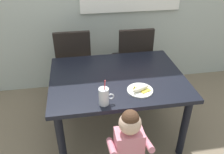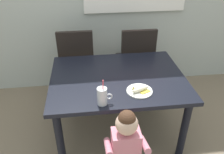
{
  "view_description": "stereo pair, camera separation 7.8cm",
  "coord_description": "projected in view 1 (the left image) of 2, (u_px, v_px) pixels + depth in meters",
  "views": [
    {
      "loc": [
        -0.37,
        -1.91,
        1.91
      ],
      "look_at": [
        -0.07,
        -0.1,
        0.77
      ],
      "focal_mm": 37.4,
      "sensor_mm": 36.0,
      "label": 1
    },
    {
      "loc": [
        -0.29,
        -1.92,
        1.91
      ],
      "look_at": [
        -0.07,
        -0.1,
        0.77
      ],
      "focal_mm": 37.4,
      "sensor_mm": 36.0,
      "label": 2
    }
  ],
  "objects": [
    {
      "name": "dining_chair_right",
      "position": [
        133.0,
        58.0,
        3.01
      ],
      "size": [
        0.44,
        0.44,
        0.96
      ],
      "rotation": [
        0.0,
        0.0,
        3.14
      ],
      "color": "black",
      "rests_on": "ground"
    },
    {
      "name": "dining_table",
      "position": [
        117.0,
        84.0,
        2.33
      ],
      "size": [
        1.3,
        1.0,
        0.71
      ],
      "color": "black",
      "rests_on": "ground"
    },
    {
      "name": "ground_plane",
      "position": [
        117.0,
        130.0,
        2.66
      ],
      "size": [
        24.0,
        24.0,
        0.0
      ],
      "primitive_type": "plane",
      "color": "#7A6B56"
    },
    {
      "name": "milk_cup",
      "position": [
        104.0,
        97.0,
        1.88
      ],
      "size": [
        0.13,
        0.08,
        0.25
      ],
      "color": "silver",
      "rests_on": "dining_table"
    },
    {
      "name": "snack_plate",
      "position": [
        140.0,
        90.0,
        2.07
      ],
      "size": [
        0.23,
        0.23,
        0.01
      ],
      "primitive_type": "cylinder",
      "color": "white",
      "rests_on": "dining_table"
    },
    {
      "name": "peeled_banana",
      "position": [
        141.0,
        89.0,
        2.05
      ],
      "size": [
        0.18,
        0.13,
        0.07
      ],
      "rotation": [
        0.0,
        0.0,
        0.38
      ],
      "color": "#F4EAC6",
      "rests_on": "snack_plate"
    },
    {
      "name": "dining_chair_left",
      "position": [
        74.0,
        60.0,
        2.94
      ],
      "size": [
        0.44,
        0.44,
        0.96
      ],
      "rotation": [
        0.0,
        0.0,
        3.14
      ],
      "color": "black",
      "rests_on": "ground"
    },
    {
      "name": "toddler_standing",
      "position": [
        129.0,
        143.0,
        1.81
      ],
      "size": [
        0.33,
        0.24,
        0.84
      ],
      "color": "#3F4760",
      "rests_on": "ground"
    }
  ]
}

